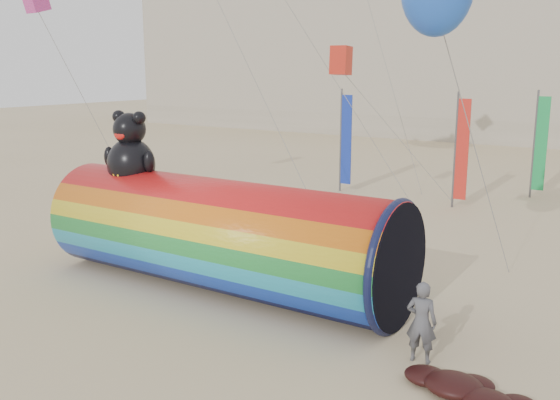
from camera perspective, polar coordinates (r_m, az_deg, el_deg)
The scene contains 6 objects.
ground at distance 18.19m, azimuth -3.95°, elevation -8.07°, with size 160.00×160.00×0.00m, color #CCB58C.
hotel_building at distance 63.72m, azimuth 13.04°, elevation 15.41°, with size 60.40×15.40×20.60m.
windsock_assembly at distance 17.79m, azimuth -5.53°, elevation -2.91°, with size 10.93×3.33×5.04m.
kite_handler at distance 13.92m, azimuth 12.81°, elevation -10.83°, with size 0.66×0.43×1.82m, color #515158.
fabric_bundle at distance 13.06m, azimuth 16.50°, elevation -16.21°, with size 2.62×1.35×0.41m.
festival_banners at distance 30.84m, azimuth 14.94°, elevation 4.93°, with size 9.22×4.33×5.20m.
Camera 1 is at (10.36, -13.58, 6.25)m, focal length 40.00 mm.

